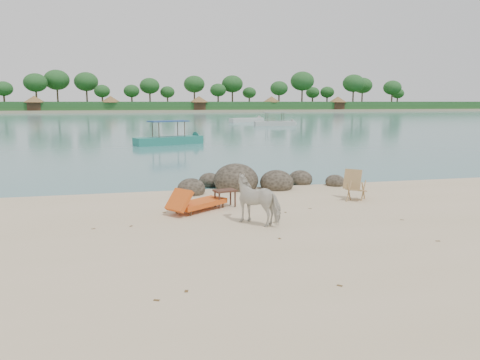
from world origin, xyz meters
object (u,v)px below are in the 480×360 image
at_px(boulders, 249,182).
at_px(deck_chair, 356,186).
at_px(side_table, 225,199).
at_px(lounge_chair, 200,201).
at_px(cow, 259,201).
at_px(boat_near, 168,125).

xyz_separation_m(boulders, deck_chair, (2.74, -2.87, 0.25)).
distance_m(side_table, lounge_chair, 0.82).
distance_m(side_table, deck_chair, 4.21).
bearing_deg(side_table, cow, -90.25).
bearing_deg(lounge_chair, side_table, -18.47).
xyz_separation_m(boulders, lounge_chair, (-2.24, -3.14, 0.08)).
bearing_deg(boulders, cow, -101.41).
xyz_separation_m(boulders, boat_near, (-1.32, 18.92, 1.20)).
distance_m(lounge_chair, boat_near, 22.11).
relative_size(boulders, side_table, 9.89).
relative_size(boulders, cow, 4.34).
xyz_separation_m(boulders, side_table, (-1.46, -2.88, 0.03)).
height_order(cow, side_table, cow).
height_order(lounge_chair, deck_chair, deck_chair).
xyz_separation_m(side_table, lounge_chair, (-0.78, -0.26, 0.05)).
distance_m(cow, deck_chair, 4.22).
height_order(deck_chair, boat_near, boat_near).
xyz_separation_m(deck_chair, boat_near, (-4.06, 21.79, 0.95)).
bearing_deg(deck_chair, cow, -108.62).
height_order(boulders, side_table, boulders).
relative_size(lounge_chair, boat_near, 0.35).
bearing_deg(cow, boulders, -143.89).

